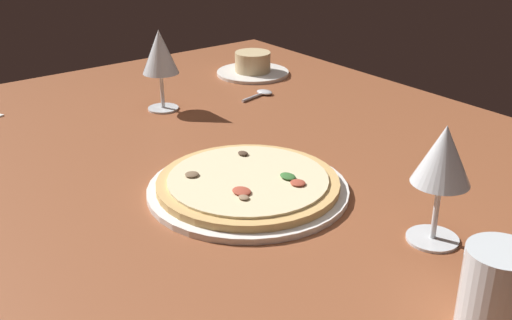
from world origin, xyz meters
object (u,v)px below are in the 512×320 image
Objects in this scene: wine_glass_near at (443,159)px; ramekin_on_saucer at (253,66)px; pizza_main at (248,185)px; wine_glass_far at (160,54)px; spoon at (262,93)px; water_glass at (495,296)px.

ramekin_on_saucer is at bearing 159.85° from wine_glass_near.
wine_glass_far is at bearing 168.02° from pizza_main.
wine_glass_near is at bearing -20.15° from ramekin_on_saucer.
spoon is (-37.22, 31.72, -0.75)cm from pizza_main.
pizza_main is 42.37cm from water_glass.
wine_glass_near reaches higher than spoon.
wine_glass_near is 1.68× the size of water_glass.
pizza_main is at bearing -178.12° from water_glass.
spoon is (5.32, 22.69, -11.71)cm from wine_glass_far.
wine_glass_far is 1.81× the size of spoon.
water_glass is 1.05× the size of spoon.
pizza_main is 44.85cm from wine_glass_far.
spoon is at bearing -30.21° from ramekin_on_saucer.
wine_glass_far is 1.72× the size of water_glass.
water_glass is at bearing -20.89° from spoon.
wine_glass_far is 1.03× the size of wine_glass_near.
ramekin_on_saucer reaches higher than pizza_main.
water_glass is at bearing 1.88° from pizza_main.
wine_glass_far is (-42.54, 9.02, 10.96)cm from pizza_main.
spoon is at bearing 159.11° from water_glass.
water_glass is (94.30, -38.97, 2.16)cm from ramekin_on_saucer.
ramekin_on_saucer is 1.09× the size of wine_glass_near.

